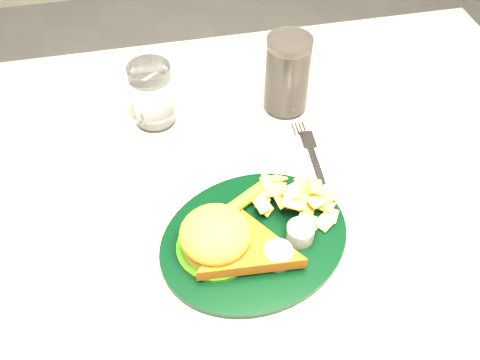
{
  "coord_description": "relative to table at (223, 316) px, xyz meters",
  "views": [
    {
      "loc": [
        -0.07,
        -0.51,
        1.34
      ],
      "look_at": [
        0.03,
        -0.03,
        0.8
      ],
      "focal_mm": 40.0,
      "sensor_mm": 36.0,
      "label": 1
    }
  ],
  "objects": [
    {
      "name": "water_glass",
      "position": [
        -0.07,
        0.18,
        0.43
      ],
      "size": [
        0.08,
        0.08,
        0.11
      ],
      "primitive_type": "cylinder",
      "rotation": [
        0.0,
        0.0,
        -0.26
      ],
      "color": "silver",
      "rests_on": "table"
    },
    {
      "name": "fork_napkin",
      "position": [
        0.15,
        -0.0,
        0.38
      ],
      "size": [
        0.14,
        0.18,
        0.01
      ],
      "primitive_type": null,
      "rotation": [
        0.0,
        0.0,
        -0.06
      ],
      "color": "white",
      "rests_on": "table"
    },
    {
      "name": "table",
      "position": [
        0.0,
        0.0,
        0.0
      ],
      "size": [
        1.2,
        0.8,
        0.75
      ],
      "primitive_type": null,
      "color": "#9E998F",
      "rests_on": "ground"
    },
    {
      "name": "wrapped_straw",
      "position": [
        -0.13,
        0.15,
        0.38
      ],
      "size": [
        0.23,
        0.2,
        0.01
      ],
      "primitive_type": null,
      "rotation": [
        0.0,
        0.0,
        0.64
      ],
      "color": "white",
      "rests_on": "table"
    },
    {
      "name": "dinner_plate",
      "position": [
        0.03,
        -0.09,
        0.4
      ],
      "size": [
        0.33,
        0.3,
        0.06
      ],
      "primitive_type": null,
      "rotation": [
        0.0,
        0.0,
        0.37
      ],
      "color": "black",
      "rests_on": "table"
    },
    {
      "name": "cola_glass",
      "position": [
        0.15,
        0.17,
        0.44
      ],
      "size": [
        0.09,
        0.09,
        0.13
      ],
      "primitive_type": "cylinder",
      "rotation": [
        0.0,
        0.0,
        -0.38
      ],
      "color": "black",
      "rests_on": "table"
    }
  ]
}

